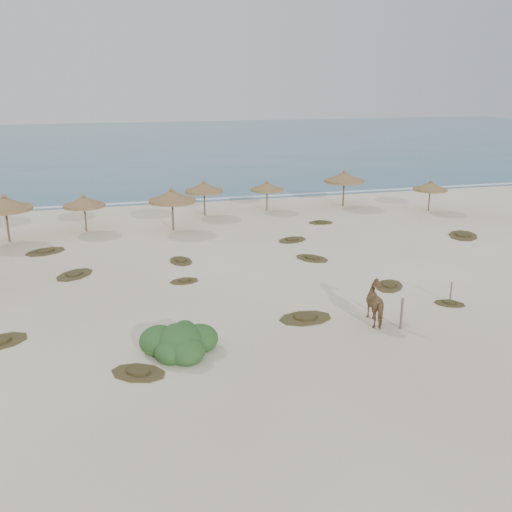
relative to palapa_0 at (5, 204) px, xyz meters
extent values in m
plane|color=#FCECCF|center=(14.96, -15.65, -2.49)|extent=(160.00, 160.00, 0.00)
cube|color=#285E7A|center=(14.96, 59.35, -2.49)|extent=(200.00, 100.00, 0.01)
cube|color=silver|center=(14.96, 10.35, -2.49)|extent=(70.00, 0.60, 0.01)
cylinder|color=brown|center=(0.00, 0.00, -1.29)|extent=(0.14, 0.14, 2.40)
cylinder|color=olive|center=(0.00, 0.00, -0.30)|extent=(3.65, 3.65, 0.21)
cone|color=olive|center=(0.00, 0.00, 0.08)|extent=(3.53, 3.53, 0.86)
cone|color=olive|center=(0.00, 0.00, 0.59)|extent=(0.41, 0.41, 0.25)
cylinder|color=brown|center=(4.81, 1.47, -1.49)|extent=(0.11, 0.11, 2.00)
cylinder|color=olive|center=(4.81, 1.47, -0.66)|extent=(3.29, 3.29, 0.17)
cone|color=olive|center=(4.81, 1.47, -0.35)|extent=(3.18, 3.18, 0.72)
cone|color=olive|center=(4.81, 1.47, 0.08)|extent=(0.34, 0.34, 0.21)
cylinder|color=brown|center=(13.64, 4.18, -1.44)|extent=(0.12, 0.12, 2.11)
cylinder|color=olive|center=(13.64, 4.18, -0.57)|extent=(3.69, 3.69, 0.18)
cone|color=olive|center=(13.64, 4.18, -0.24)|extent=(3.56, 3.56, 0.75)
cone|color=olive|center=(13.64, 4.18, 0.22)|extent=(0.36, 0.36, 0.22)
cylinder|color=brown|center=(10.72, 0.24, -1.34)|extent=(0.13, 0.13, 2.31)
cylinder|color=olive|center=(10.72, 0.24, -0.39)|extent=(3.47, 3.47, 0.20)
cone|color=olive|center=(10.72, 0.24, -0.02)|extent=(3.35, 3.35, 0.82)
cone|color=olive|center=(10.72, 0.24, 0.47)|extent=(0.40, 0.40, 0.24)
cylinder|color=brown|center=(18.81, 4.65, -1.57)|extent=(0.11, 0.11, 1.86)
cylinder|color=olive|center=(18.81, 4.65, -0.80)|extent=(2.85, 2.85, 0.16)
cone|color=olive|center=(18.81, 4.65, -0.51)|extent=(2.76, 2.76, 0.66)
cone|color=olive|center=(18.81, 4.65, -0.11)|extent=(0.32, 0.32, 0.19)
cylinder|color=brown|center=(25.44, 4.65, -1.34)|extent=(0.13, 0.13, 2.31)
cylinder|color=olive|center=(25.44, 4.65, -0.38)|extent=(3.81, 3.81, 0.20)
cone|color=olive|center=(25.44, 4.65, -0.02)|extent=(3.69, 3.69, 0.82)
cone|color=olive|center=(25.44, 4.65, 0.47)|extent=(0.40, 0.40, 0.24)
cylinder|color=brown|center=(31.37, 1.16, -1.54)|extent=(0.11, 0.11, 1.91)
cylinder|color=olive|center=(31.37, 1.16, -0.75)|extent=(3.34, 3.34, 0.16)
cone|color=olive|center=(31.37, 1.16, -0.45)|extent=(3.23, 3.23, 0.68)
cone|color=olive|center=(31.37, 1.16, -0.04)|extent=(0.33, 0.33, 0.20)
imported|color=#9B7346|center=(17.36, -18.04, -1.62)|extent=(1.21, 2.18, 1.75)
cylinder|color=#706554|center=(18.02, -18.86, -1.81)|extent=(0.12, 0.12, 1.37)
cylinder|color=#706554|center=(21.79, -16.72, -1.99)|extent=(0.08, 0.08, 1.00)
ellipsoid|color=#37632A|center=(8.66, -18.78, -1.99)|extent=(1.83, 1.83, 1.37)
ellipsoid|color=#37632A|center=(9.48, -18.50, -2.08)|extent=(1.47, 1.47, 1.10)
ellipsoid|color=#37632A|center=(7.92, -18.41, -2.04)|extent=(1.56, 1.56, 1.17)
ellipsoid|color=#37632A|center=(8.84, -19.42, -2.13)|extent=(1.37, 1.37, 1.03)
ellipsoid|color=#37632A|center=(8.29, -19.24, -2.15)|extent=(1.28, 1.28, 0.96)
ellipsoid|color=#37632A|center=(9.20, -17.95, -2.17)|extent=(1.10, 1.10, 0.82)
ellipsoid|color=#37632A|center=(8.93, -18.32, -1.67)|extent=(0.82, 0.82, 0.62)
ellipsoid|color=#37632A|center=(8.38, -18.69, -1.62)|extent=(0.73, 0.73, 0.55)
camera|label=1|loc=(6.40, -38.76, 7.61)|focal=40.00mm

